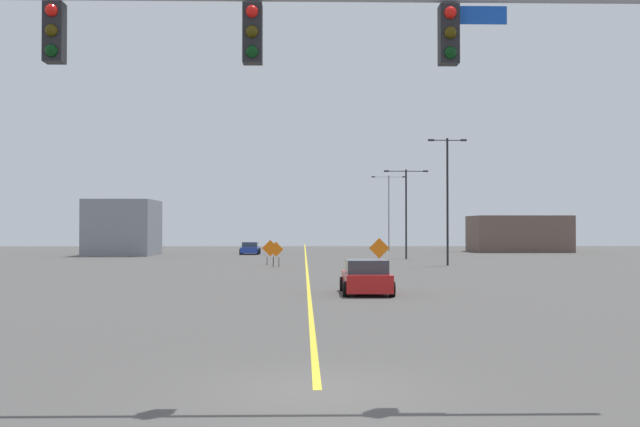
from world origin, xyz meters
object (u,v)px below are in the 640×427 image
at_px(traffic_signal_assembly, 139,65).
at_px(construction_sign_median_far, 270,249).
at_px(street_lamp_near_left, 447,192).
at_px(street_lamp_near_right, 406,205).
at_px(car_red_mid, 366,278).
at_px(car_blue_passing, 250,248).
at_px(street_lamp_far_left, 389,206).
at_px(construction_sign_left_lane, 379,250).
at_px(construction_sign_median_near, 276,251).

height_order(traffic_signal_assembly, construction_sign_median_far, traffic_signal_assembly).
bearing_deg(street_lamp_near_left, street_lamp_near_right, 97.16).
distance_m(traffic_signal_assembly, street_lamp_near_left, 46.23).
bearing_deg(construction_sign_median_far, street_lamp_near_right, 41.61).
bearing_deg(car_red_mid, traffic_signal_assembly, -105.82).
bearing_deg(car_blue_passing, street_lamp_far_left, 35.91).
distance_m(construction_sign_left_lane, car_blue_passing, 32.10).
xyz_separation_m(traffic_signal_assembly, construction_sign_median_far, (0.36, 45.72, -4.51)).
bearing_deg(car_red_mid, street_lamp_near_left, 71.80).
bearing_deg(street_lamp_near_left, construction_sign_median_near, -172.12).
xyz_separation_m(construction_sign_median_near, construction_sign_median_far, (-0.56, 3.30, 0.03)).
bearing_deg(construction_sign_median_near, street_lamp_near_left, 7.88).
xyz_separation_m(construction_sign_median_near, construction_sign_left_lane, (7.03, -4.20, 0.21)).
xyz_separation_m(street_lamp_near_left, construction_sign_median_far, (-13.28, 1.54, -4.30)).
height_order(car_blue_passing, car_red_mid, car_red_mid).
bearing_deg(street_lamp_near_right, street_lamp_near_left, -82.84).
height_order(construction_sign_median_far, car_blue_passing, construction_sign_median_far).
height_order(street_lamp_near_left, construction_sign_left_lane, street_lamp_near_left).
bearing_deg(car_red_mid, construction_sign_median_far, 101.28).
bearing_deg(car_blue_passing, construction_sign_median_far, -82.33).
bearing_deg(street_lamp_near_right, traffic_signal_assembly, -102.18).
xyz_separation_m(traffic_signal_assembly, car_blue_passing, (-2.71, 68.49, -5.06)).
distance_m(street_lamp_near_right, car_red_mid, 37.36).
bearing_deg(street_lamp_far_left, car_red_mid, -97.20).
relative_size(street_lamp_far_left, car_red_mid, 2.17).
height_order(street_lamp_far_left, construction_sign_median_far, street_lamp_far_left).
xyz_separation_m(construction_sign_median_near, car_blue_passing, (-3.63, 26.07, -0.53)).
distance_m(street_lamp_far_left, construction_sign_median_far, 36.85).
relative_size(traffic_signal_assembly, construction_sign_left_lane, 6.52).
bearing_deg(construction_sign_left_lane, construction_sign_median_far, 135.32).
xyz_separation_m(street_lamp_near_left, construction_sign_left_lane, (-5.69, -5.96, -4.12)).
bearing_deg(street_lamp_far_left, street_lamp_near_right, -92.56).
relative_size(traffic_signal_assembly, car_red_mid, 3.33).
height_order(street_lamp_near_right, car_red_mid, street_lamp_near_right).
bearing_deg(street_lamp_near_right, construction_sign_median_far, -138.39).
xyz_separation_m(street_lamp_near_right, construction_sign_median_near, (-11.22, -13.76, -3.66)).
distance_m(street_lamp_far_left, construction_sign_left_lane, 42.31).
distance_m(construction_sign_median_far, car_blue_passing, 22.99).
distance_m(street_lamp_near_left, construction_sign_median_near, 13.55).
xyz_separation_m(construction_sign_median_far, car_red_mid, (5.21, -26.09, -0.49)).
relative_size(street_lamp_near_right, street_lamp_far_left, 0.89).
distance_m(street_lamp_near_left, car_red_mid, 26.28).
relative_size(street_lamp_near_right, construction_sign_left_lane, 3.77).
height_order(construction_sign_left_lane, car_red_mid, construction_sign_left_lane).
relative_size(construction_sign_median_far, construction_sign_left_lane, 0.88).
bearing_deg(construction_sign_median_far, construction_sign_left_lane, -44.68).
bearing_deg(street_lamp_near_left, car_red_mid, -108.20).
bearing_deg(construction_sign_median_far, car_blue_passing, 97.67).
bearing_deg(street_lamp_near_left, car_blue_passing, 123.91).
bearing_deg(car_blue_passing, traffic_signal_assembly, -87.73).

